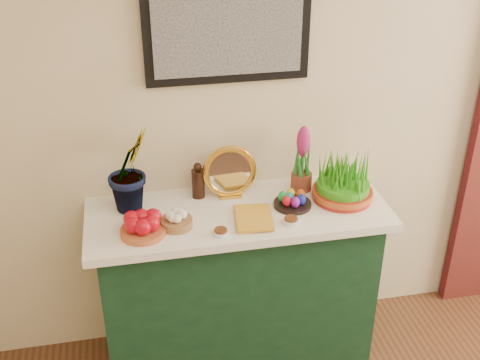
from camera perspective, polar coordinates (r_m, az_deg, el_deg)
name	(u,v)px	position (r m, az deg, el deg)	size (l,w,h in m)	color
sideboard	(238,288)	(3.06, -0.19, -10.19)	(1.30, 0.45, 0.85)	#153B20
tablecloth	(238,213)	(2.80, -0.20, -3.10)	(1.40, 0.55, 0.04)	white
hyacinth_green	(129,157)	(2.72, -10.50, 2.16)	(0.26, 0.22, 0.52)	#267527
apple_bowl	(143,226)	(2.63, -9.22, -4.33)	(0.25, 0.25, 0.10)	#B0552D
garlic_basket	(176,220)	(2.66, -6.04, -3.82)	(0.19, 0.19, 0.08)	#92633B
vinegar_cruet	(198,182)	(2.86, -3.99, -0.19)	(0.06, 0.06, 0.18)	black
mirror	(230,172)	(2.84, -0.99, 0.73)	(0.26, 0.07, 0.26)	gold
book	(235,218)	(2.70, -0.46, -3.66)	(0.15, 0.22, 0.03)	gold
spice_dish_left	(221,232)	(2.61, -1.84, -4.96)	(0.07, 0.07, 0.03)	silver
spice_dish_right	(291,221)	(2.69, 4.86, -3.85)	(0.07, 0.07, 0.03)	silver
egg_plate	(292,201)	(2.81, 4.99, -1.97)	(0.22, 0.22, 0.07)	black
hyacinth_pink	(302,162)	(2.90, 5.93, 1.75)	(0.10, 0.10, 0.34)	brown
wheatgrass_sabzeh	(343,180)	(2.86, 9.79, 0.03)	(0.29, 0.29, 0.24)	maroon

